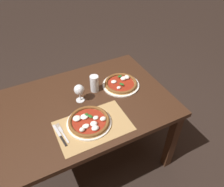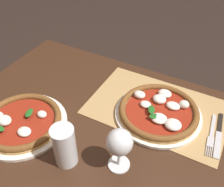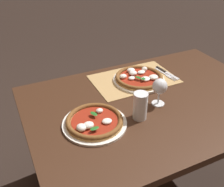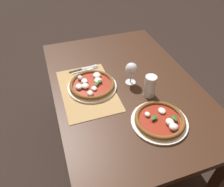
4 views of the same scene
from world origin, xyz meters
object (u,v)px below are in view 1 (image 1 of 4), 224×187
Objects in this scene: pizza_far at (121,84)px; wine_glass at (79,90)px; knife at (60,135)px; pizza_near at (89,121)px; pint_glass at (94,84)px; fork at (62,133)px.

pizza_far is 0.40m from wine_glass.
knife is at bearing -132.83° from wine_glass.
knife is (-0.22, -0.01, -0.02)m from pizza_near.
pint_glass is (-0.23, 0.04, 0.05)m from pizza_far.
pint_glass reaches higher than pizza_near.
pizza_far is at bearing 2.73° from wine_glass.
wine_glass is 0.17m from pint_glass.
knife is at bearing -177.94° from pizza_near.
wine_glass reaches higher than pint_glass.
pizza_far is at bearing 34.00° from pizza_near.
pint_glass is 0.53m from knife.
knife is (-0.02, -0.01, 0.00)m from fork.
fork is 0.03m from knife.
pint_glass reaches higher than knife.
wine_glass is 0.38m from knife.
fork is (-0.20, 0.00, -0.02)m from pizza_near.
pizza_near is 1.50× the size of knife.
pint_glass is at bearing 39.24° from knife.
pizza_far is at bearing 24.31° from fork.
wine_glass is (-0.39, -0.02, 0.09)m from pizza_far.
pizza_near is 0.38m from pint_glass.
pizza_far is (0.42, 0.28, -0.00)m from pizza_near.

